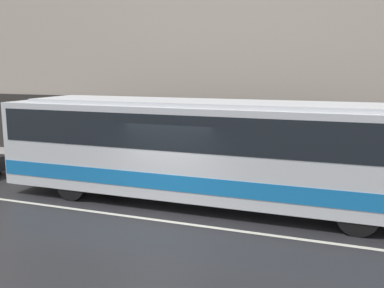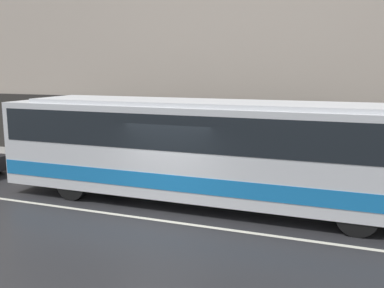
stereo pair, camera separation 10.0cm
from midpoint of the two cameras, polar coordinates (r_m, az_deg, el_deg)
name	(u,v)px [view 2 (the right image)]	position (r m, az deg, el deg)	size (l,w,h in m)	color
ground_plane	(159,220)	(11.62, -4.16, -10.12)	(60.00, 60.00, 0.00)	#262628
sidewalk	(218,174)	(16.28, 3.64, -3.95)	(60.00, 2.46, 0.15)	gray
building_facade	(230,26)	(17.19, 5.26, 15.35)	(60.00, 0.35, 11.63)	#B7A899
lane_stripe	(159,220)	(11.62, -4.16, -10.11)	(54.00, 0.14, 0.01)	beige
transit_bus	(198,146)	(12.67, 1.02, -0.26)	(12.22, 2.59, 3.08)	silver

